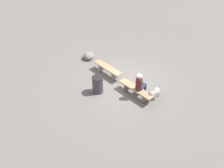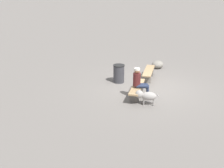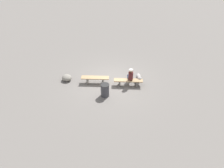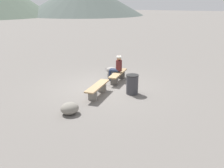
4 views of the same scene
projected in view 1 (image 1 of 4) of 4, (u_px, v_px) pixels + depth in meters
The scene contains 7 objects.
ground at pixel (125, 83), 11.85m from camera, with size 210.00×210.00×0.06m, color slate.
bench_left at pixel (108, 69), 12.19m from camera, with size 1.84×0.58×0.47m.
bench_right at pixel (136, 90), 10.83m from camera, with size 1.87×0.57×0.45m.
seated_person at pixel (140, 84), 10.57m from camera, with size 0.40×0.65×1.26m.
dog at pixel (154, 92), 10.64m from camera, with size 0.47×0.88×0.57m.
trash_bin at pixel (98, 85), 11.01m from camera, with size 0.54×0.54×0.84m.
boulder at pixel (89, 56), 13.53m from camera, with size 0.60×0.65×0.41m, color gray.
Camera 1 is at (7.17, -6.17, 7.14)m, focal length 37.82 mm.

